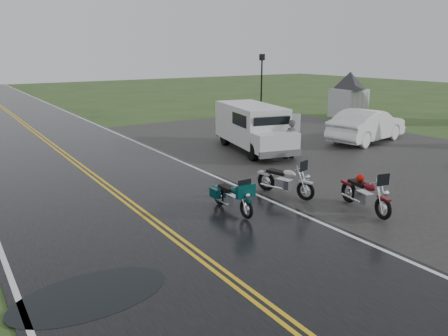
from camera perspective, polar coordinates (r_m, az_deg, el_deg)
name	(u,v)px	position (r m, az deg, el deg)	size (l,w,h in m)	color
ground	(175,239)	(11.27, -6.40, -9.20)	(120.00, 120.00, 0.00)	#2D471E
road	(70,159)	(20.27, -19.42, 1.11)	(8.00, 100.00, 0.04)	black
parking_pad	(332,150)	(21.57, 13.96, 2.32)	(14.00, 24.00, 0.03)	black
visitor_center	(350,83)	(32.53, 16.10, 10.60)	(16.00, 10.00, 4.80)	#A8AAAD
motorcycle_red	(384,200)	(12.84, 20.15, -3.92)	(0.79, 2.16, 1.28)	#5F0A14
motorcycle_teal	(247,202)	(12.16, 2.97, -4.40)	(0.69, 1.91, 1.13)	#043534
motorcycle_silver	(306,183)	(13.82, 10.65, -1.96)	(0.77, 2.12, 1.25)	#B8BAC0
van_white	(253,136)	(18.65, 3.83, 4.18)	(2.10, 5.59, 2.20)	silver
person_at_van	(291,140)	(19.25, 8.70, 3.64)	(0.62, 0.41, 1.71)	#444549
sedan_white	(367,126)	(23.88, 18.18, 5.24)	(1.78, 5.11, 1.68)	white
lamp_post_far_right	(261,87)	(30.61, 4.91, 10.55)	(0.38, 0.38, 4.45)	black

